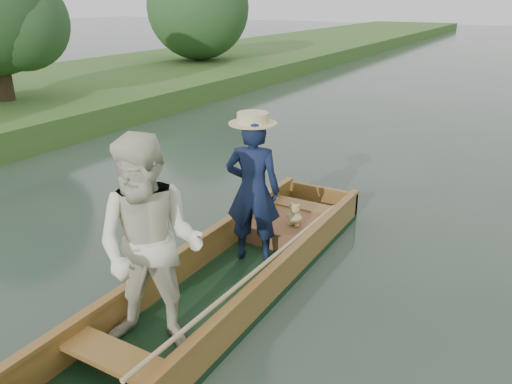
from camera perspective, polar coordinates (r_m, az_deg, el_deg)
The scene contains 3 objects.
ground at distance 5.44m, azimuth -3.23°, elevation -11.39°, with size 120.00×120.00×0.00m, color #283D30.
trees_far at distance 12.85m, azimuth 18.26°, elevation 18.53°, with size 23.27×12.67×4.52m.
punt at distance 4.88m, azimuth -5.63°, elevation -6.02°, with size 1.14×5.00×1.99m.
Camera 1 is at (2.54, -3.80, 2.94)m, focal length 35.00 mm.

